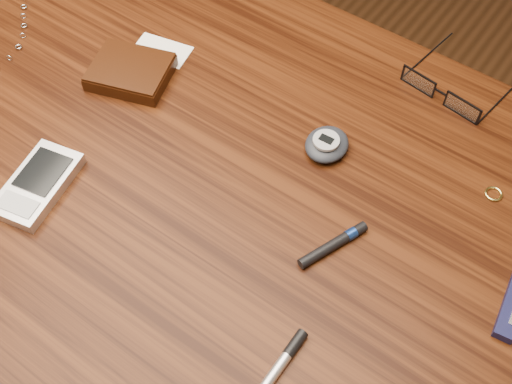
% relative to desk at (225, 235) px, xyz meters
% --- Properties ---
extents(desk, '(1.00, 0.70, 0.75)m').
position_rel_desk_xyz_m(desk, '(0.00, 0.00, 0.00)').
color(desk, '#351708').
rests_on(desk, ground).
extents(wallet_and_card, '(0.12, 0.15, 0.02)m').
position_rel_desk_xyz_m(wallet_and_card, '(-0.20, 0.07, 0.11)').
color(wallet_and_card, black).
rests_on(wallet_and_card, desk).
extents(eyeglasses, '(0.13, 0.13, 0.03)m').
position_rel_desk_xyz_m(eyeglasses, '(0.14, 0.28, 0.11)').
color(eyeglasses, black).
rests_on(eyeglasses, desk).
extents(gold_ring, '(0.03, 0.03, 0.00)m').
position_rel_desk_xyz_m(gold_ring, '(0.26, 0.18, 0.10)').
color(gold_ring, '#E0D069').
rests_on(gold_ring, desk).
extents(pda_phone, '(0.08, 0.12, 0.02)m').
position_rel_desk_xyz_m(pda_phone, '(-0.17, -0.12, 0.11)').
color(pda_phone, silver).
rests_on(pda_phone, desk).
extents(pedometer, '(0.05, 0.06, 0.02)m').
position_rel_desk_xyz_m(pedometer, '(0.07, 0.12, 0.11)').
color(pedometer, black).
rests_on(pedometer, desk).
extents(silver_pen, '(0.01, 0.14, 0.01)m').
position_rel_desk_xyz_m(silver_pen, '(0.17, -0.15, 0.11)').
color(silver_pen, silver).
rests_on(silver_pen, desk).
extents(black_blue_pen, '(0.04, 0.09, 0.01)m').
position_rel_desk_xyz_m(black_blue_pen, '(0.15, 0.01, 0.11)').
color(black_blue_pen, black).
rests_on(black_blue_pen, desk).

